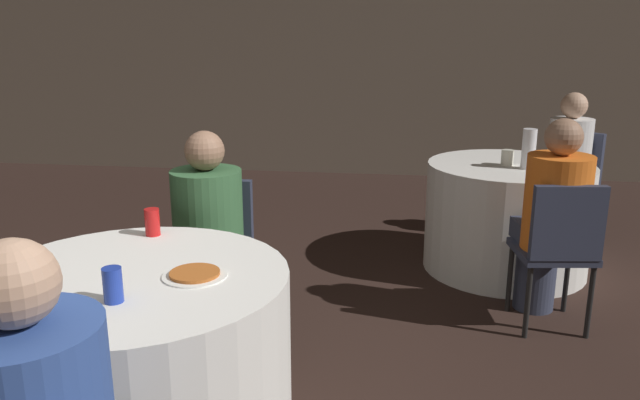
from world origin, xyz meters
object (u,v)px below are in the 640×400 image
object	(u,v)px
table_near	(140,365)
table_far	(507,217)
chair_far_northeast	(572,175)
soda_can_red	(152,222)
chair_far_south	(559,242)
person_white_shirt	(563,169)
soda_can_silver	(46,320)
pizza_plate_near	(195,274)
bottle_far	(529,149)
person_green_jacket	(205,241)
chair_near_north	(214,244)
soda_can_blue	(113,285)
person_orange_shirt	(551,219)

from	to	relation	value
table_near	table_far	bearing A→B (deg)	52.55
table_far	chair_far_northeast	world-z (taller)	chair_far_northeast
table_near	soda_can_red	bearing A→B (deg)	102.93
chair_far_south	person_white_shirt	bearing A→B (deg)	69.21
person_white_shirt	soda_can_silver	distance (m)	4.10
pizza_plate_near	bottle_far	bearing A→B (deg)	53.25
chair_far_northeast	person_green_jacket	bearing A→B (deg)	81.44
chair_far_northeast	chair_far_south	size ratio (longest dim) A/B	1.00
table_near	chair_far_south	size ratio (longest dim) A/B	1.36
table_near	pizza_plate_near	bearing A→B (deg)	4.04
chair_near_north	pizza_plate_near	world-z (taller)	chair_near_north
chair_near_north	person_white_shirt	world-z (taller)	person_white_shirt
table_far	chair_far_south	distance (m)	0.98
soda_can_blue	chair_far_south	bearing A→B (deg)	40.23
soda_can_blue	table_far	bearing A→B (deg)	55.97
chair_far_south	bottle_far	world-z (taller)	bottle_far
table_near	chair_near_north	size ratio (longest dim) A/B	1.36
chair_near_north	person_orange_shirt	world-z (taller)	person_orange_shirt
bottle_far	soda_can_blue	bearing A→B (deg)	-126.82
person_green_jacket	soda_can_blue	distance (m)	1.11
person_green_jacket	table_near	bearing A→B (deg)	90.00
soda_can_blue	soda_can_red	size ratio (longest dim) A/B	1.00
soda_can_blue	pizza_plate_near	bearing A→B (deg)	52.60
chair_far_south	bottle_far	bearing A→B (deg)	85.56
chair_near_north	soda_can_blue	distance (m)	1.27
table_far	pizza_plate_near	world-z (taller)	pizza_plate_near
table_far	bottle_far	world-z (taller)	bottle_far
soda_can_silver	chair_far_south	bearing A→B (deg)	43.80
soda_can_silver	person_green_jacket	bearing A→B (deg)	88.57
chair_far_south	chair_far_northeast	bearing A→B (deg)	67.05
person_orange_shirt	soda_can_red	world-z (taller)	person_orange_shirt
soda_can_silver	person_orange_shirt	bearing A→B (deg)	46.40
soda_can_red	bottle_far	distance (m)	2.54
chair_near_north	person_orange_shirt	size ratio (longest dim) A/B	0.73
person_white_shirt	bottle_far	bearing A→B (deg)	99.68
person_orange_shirt	soda_can_silver	world-z (taller)	person_orange_shirt
chair_far_south	soda_can_red	xyz separation A→B (m)	(-1.96, -0.83, 0.29)
person_orange_shirt	soda_can_blue	xyz separation A→B (m)	(-1.79, -1.68, 0.20)
table_far	person_green_jacket	distance (m)	2.24
chair_near_north	person_white_shirt	xyz separation A→B (m)	(2.24, 1.89, 0.07)
table_near	soda_can_red	world-z (taller)	soda_can_red
person_white_shirt	person_green_jacket	bearing A→B (deg)	80.99
table_far	table_near	bearing A→B (deg)	-127.45
chair_far_northeast	person_green_jacket	distance (m)	3.19
chair_far_northeast	person_orange_shirt	xyz separation A→B (m)	(-0.50, -1.58, 0.08)
chair_near_north	table_far	bearing A→B (deg)	-143.89
person_white_shirt	person_orange_shirt	size ratio (longest dim) A/B	1.00
soda_can_silver	bottle_far	world-z (taller)	bottle_far
table_far	pizza_plate_near	distance (m)	2.72
person_orange_shirt	chair_far_northeast	bearing A→B (deg)	64.99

